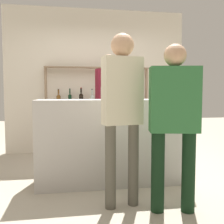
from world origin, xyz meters
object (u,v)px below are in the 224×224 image
object	(u,v)px
wine_glass	(169,90)
cork_jar	(106,94)
counter_bottle_3	(121,90)
counter_bottle_0	(167,90)
server_behind_counter	(108,99)
customer_center	(122,104)
customer_right	(174,116)
counter_bottle_1	(136,89)
ice_bucket	(121,91)
counter_bottle_2	(155,90)

from	to	relation	value
wine_glass	cork_jar	size ratio (longest dim) A/B	1.01
counter_bottle_3	wine_glass	world-z (taller)	counter_bottle_3
counter_bottle_0	server_behind_counter	xyz separation A→B (m)	(-0.72, 0.70, -0.14)
cork_jar	customer_center	world-z (taller)	customer_center
counter_bottle_0	customer_right	size ratio (longest dim) A/B	0.21
counter_bottle_1	wine_glass	distance (m)	0.47
ice_bucket	server_behind_counter	world-z (taller)	server_behind_counter
wine_glass	cork_jar	world-z (taller)	wine_glass
counter_bottle_1	server_behind_counter	bearing A→B (deg)	100.58
cork_jar	customer_center	bearing A→B (deg)	-83.47
wine_glass	customer_center	bearing A→B (deg)	-138.25
counter_bottle_2	wine_glass	world-z (taller)	counter_bottle_2
counter_bottle_1	server_behind_counter	distance (m)	1.06
counter_bottle_1	counter_bottle_2	world-z (taller)	counter_bottle_1
counter_bottle_3	server_behind_counter	bearing A→B (deg)	97.11
wine_glass	server_behind_counter	bearing A→B (deg)	124.46
server_behind_counter	cork_jar	bearing A→B (deg)	-22.09
customer_center	server_behind_counter	size ratio (longest dim) A/B	0.98
counter_bottle_1	customer_right	bearing A→B (deg)	-77.52
ice_bucket	wine_glass	bearing A→B (deg)	-12.31
counter_bottle_0	counter_bottle_2	distance (m)	0.21
counter_bottle_3	ice_bucket	size ratio (longest dim) A/B	1.44
counter_bottle_2	customer_right	xyz separation A→B (m)	(-0.16, -1.06, -0.26)
counter_bottle_0	customer_center	distance (m)	1.25
counter_bottle_1	counter_bottle_0	bearing A→B (deg)	32.14
cork_jar	customer_center	size ratio (longest dim) A/B	0.09
server_behind_counter	counter_bottle_3	bearing A→B (deg)	-4.27
customer_right	server_behind_counter	world-z (taller)	server_behind_counter
counter_bottle_0	customer_center	bearing A→B (deg)	-131.77
wine_glass	counter_bottle_0	bearing A→B (deg)	73.88
cork_jar	server_behind_counter	bearing A→B (deg)	79.29
counter_bottle_0	counter_bottle_2	bearing A→B (deg)	-162.50
counter_bottle_0	counter_bottle_1	distance (m)	0.63
counter_bottle_3	wine_glass	bearing A→B (deg)	-27.03
counter_bottle_3	customer_center	bearing A→B (deg)	-100.92
wine_glass	customer_right	distance (m)	0.95
counter_bottle_1	customer_center	xyz separation A→B (m)	(-0.30, -0.59, -0.16)
counter_bottle_3	cork_jar	xyz separation A→B (m)	(-0.26, -0.30, -0.04)
customer_center	customer_right	bearing A→B (deg)	-122.40
wine_glass	counter_bottle_2	bearing A→B (deg)	122.48
counter_bottle_2	cork_jar	distance (m)	0.74
counter_bottle_2	customer_right	bearing A→B (deg)	-98.72
counter_bottle_0	cork_jar	size ratio (longest dim) A/B	2.17
counter_bottle_3	server_behind_counter	xyz separation A→B (m)	(-0.08, 0.66, -0.13)
counter_bottle_2	customer_right	world-z (taller)	customer_right
counter_bottle_3	customer_center	world-z (taller)	customer_center
counter_bottle_2	server_behind_counter	distance (m)	0.93
counter_bottle_2	customer_right	distance (m)	1.10
customer_right	server_behind_counter	distance (m)	1.86
counter_bottle_3	wine_glass	size ratio (longest dim) A/B	2.01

